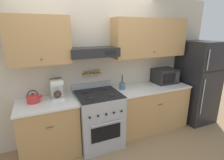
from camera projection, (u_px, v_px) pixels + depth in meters
The scene contains 10 objects.
ground_plane at pixel (105, 151), 2.93m from camera, with size 16.00×16.00×0.00m, color #937551.
wall_back at pixel (98, 59), 3.10m from camera, with size 5.20×0.46×2.55m.
counter_left at pixel (49, 128), 2.78m from camera, with size 0.90×0.64×0.89m.
counter_right at pixel (150, 107), 3.52m from camera, with size 1.49×0.64×0.89m.
stove_range at pixel (99, 118), 3.04m from camera, with size 0.72×0.73×1.03m.
refrigerator at pixel (197, 82), 3.78m from camera, with size 0.67×0.77×1.73m.
tea_kettle at pixel (33, 98), 2.65m from camera, with size 0.24×0.19×0.20m.
coffee_maker at pixel (57, 89), 2.78m from camera, with size 0.19×0.22×0.32m.
microwave at pixel (165, 76), 3.61m from camera, with size 0.46×0.38×0.29m.
utensil_crock at pixel (122, 86), 3.23m from camera, with size 0.11×0.11×0.28m.
Camera 1 is at (-0.89, -2.32, 1.96)m, focal length 28.00 mm.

